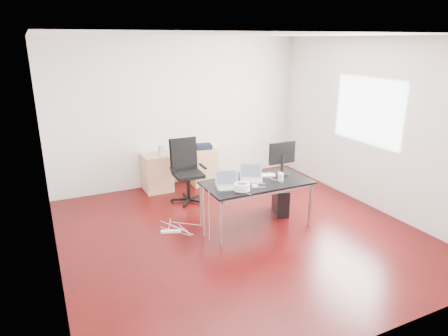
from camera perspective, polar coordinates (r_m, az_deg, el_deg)
name	(u,v)px	position (r m, az deg, el deg)	size (l,w,h in m)	color
room_shell	(243,141)	(5.56, 2.78, 3.90)	(5.00, 5.00, 5.00)	#360606
desk	(257,185)	(5.97, 4.68, -2.43)	(1.60, 0.80, 0.73)	black
office_chair	(186,167)	(7.01, -5.38, 0.08)	(0.50, 0.52, 1.08)	black
filing_cabinet_left	(157,173)	(7.62, -9.53, -0.64)	(0.50, 0.50, 0.70)	tan
filing_cabinet_right	(203,166)	(7.91, -3.09, 0.27)	(0.50, 0.50, 0.70)	tan
pc_tower	(281,200)	(6.64, 8.08, -4.62)	(0.20, 0.45, 0.44)	black
wastebasket	(199,176)	(7.97, -3.56, -1.19)	(0.24, 0.24, 0.28)	black
power_strip	(171,231)	(6.07, -7.58, -8.98)	(0.30, 0.06, 0.04)	white
laptop_left	(228,184)	(5.69, 0.59, -2.26)	(0.39, 0.33, 0.23)	silver
laptop_right	(251,177)	(5.98, 3.92, -1.26)	(0.41, 0.38, 0.23)	silver
monitor	(282,156)	(6.25, 8.29, 1.65)	(0.45, 0.26, 0.51)	black
keyboard	(261,175)	(6.20, 5.31, -1.03)	(0.44, 0.14, 0.02)	white
cup_white	(281,177)	(6.00, 8.10, -1.31)	(0.08, 0.08, 0.12)	white
cup_brown	(279,175)	(6.12, 7.88, -0.99)	(0.08, 0.08, 0.10)	brown
cable_coil	(242,187)	(5.57, 2.56, -2.75)	(0.24, 0.24, 0.11)	white
power_adapter	(255,186)	(5.73, 4.44, -2.61)	(0.07, 0.07, 0.03)	white
speaker	(161,150)	(7.46, -8.95, 2.52)	(0.09, 0.08, 0.18)	#9E9E9E
navy_garment	(204,146)	(7.82, -2.94, 3.09)	(0.30, 0.24, 0.09)	black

